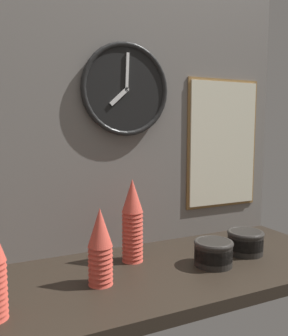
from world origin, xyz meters
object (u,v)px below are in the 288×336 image
object	(u,v)px
cup_stack_center	(100,246)
bowl_stack_right	(213,252)
wall_clock	(126,90)
bowl_stack_far_right	(245,241)
menu_board	(223,144)
cup_stack_center_right	(132,220)

from	to	relation	value
cup_stack_center	bowl_stack_right	world-z (taller)	cup_stack_center
bowl_stack_right	wall_clock	bearing A→B (deg)	124.35
cup_stack_center	bowl_stack_far_right	xyz separation A→B (cm)	(57.76, 2.07, -7.13)
bowl_stack_far_right	menu_board	distance (cm)	44.88
cup_stack_center	bowl_stack_far_right	size ratio (longest dim) A/B	1.73
cup_stack_center	menu_board	xyz separation A→B (cm)	(66.33, 28.20, 28.34)
bowl_stack_far_right	wall_clock	distance (cm)	72.93
cup_stack_center_right	bowl_stack_right	xyz separation A→B (cm)	(23.67, -15.56, -10.08)
wall_clock	menu_board	bearing A→B (deg)	1.09
cup_stack_center_right	menu_board	world-z (taller)	menu_board
menu_board	bowl_stack_right	bearing A→B (deg)	-130.91
bowl_stack_right	bowl_stack_far_right	size ratio (longest dim) A/B	1.00
cup_stack_center_right	bowl_stack_far_right	distance (cm)	44.14
bowl_stack_far_right	wall_clock	world-z (taller)	wall_clock
cup_stack_center_right	bowl_stack_far_right	bearing A→B (deg)	-15.18
cup_stack_center_right	bowl_stack_far_right	size ratio (longest dim) A/B	2.17
bowl_stack_right	menu_board	size ratio (longest dim) A/B	0.24
cup_stack_center	cup_stack_center_right	bearing A→B (deg)	39.28
cup_stack_center_right	menu_board	bearing A→B (deg)	16.55
cup_stack_center	bowl_stack_right	distance (cm)	40.65
bowl_stack_far_right	menu_board	bearing A→B (deg)	71.84
wall_clock	bowl_stack_right	bearing A→B (deg)	-55.65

